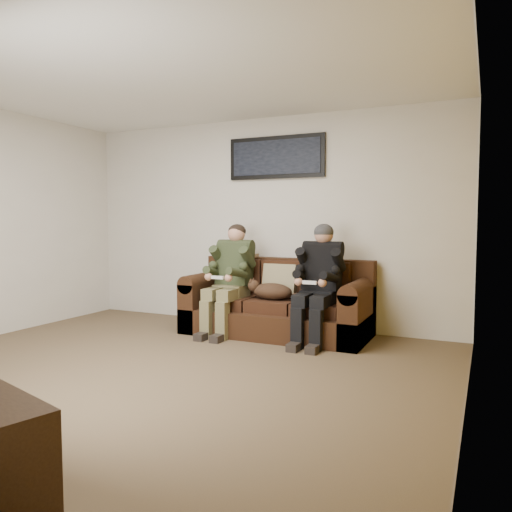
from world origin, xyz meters
The scene contains 12 objects.
floor centered at (0.00, 0.00, 0.00)m, with size 5.00×5.00×0.00m, color brown.
ceiling centered at (0.00, 0.00, 2.60)m, with size 5.00×5.00×0.00m, color silver.
wall_back centered at (0.00, 2.25, 1.30)m, with size 5.00×5.00×0.00m, color beige.
wall_right centered at (2.50, 0.00, 1.30)m, with size 4.50×4.50×0.00m, color beige.
accent_wall_right centered at (2.49, 0.00, 1.30)m, with size 4.50×4.50×0.00m, color #AA7C11.
sofa centered at (0.41, 1.83, 0.33)m, with size 2.12×0.91×0.87m.
throw_pillow centered at (0.41, 1.87, 0.62)m, with size 0.40×0.12×0.38m, color #938560.
throw_blanket centered at (-0.23, 2.09, 0.87)m, with size 0.43×0.21×0.08m, color tan.
person_left centered at (-0.13, 1.65, 0.72)m, with size 0.51×0.87×1.28m.
person_right centered at (0.95, 1.65, 0.72)m, with size 0.51×0.86×1.29m.
cat centered at (0.38, 1.65, 0.52)m, with size 0.66×0.26×0.24m.
framed_poster centered at (0.21, 2.22, 2.10)m, with size 1.25×0.05×0.52m.
Camera 1 is at (2.61, -3.52, 1.31)m, focal length 35.00 mm.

